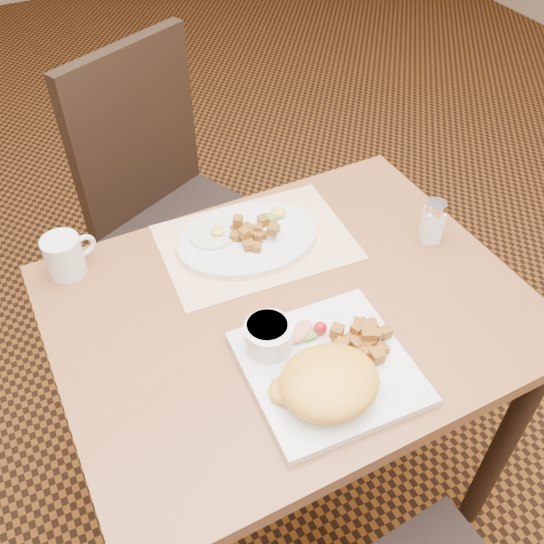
{
  "coord_description": "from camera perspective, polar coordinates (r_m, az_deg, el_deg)",
  "views": [
    {
      "loc": [
        -0.4,
        -0.69,
        1.62
      ],
      "look_at": [
        -0.02,
        0.03,
        0.82
      ],
      "focal_mm": 40.0,
      "sensor_mm": 36.0,
      "label": 1
    }
  ],
  "objects": [
    {
      "name": "ground",
      "position": [
        1.81,
        1.26,
        -19.36
      ],
      "size": [
        8.0,
        8.0,
        0.0
      ],
      "primitive_type": "plane",
      "color": "black",
      "rests_on": "ground"
    },
    {
      "name": "table",
      "position": [
        1.26,
        1.71,
        -6.41
      ],
      "size": [
        0.9,
        0.7,
        0.75
      ],
      "color": "brown",
      "rests_on": "ground"
    },
    {
      "name": "chair_far",
      "position": [
        1.79,
        -9.48,
        6.67
      ],
      "size": [
        0.56,
        0.56,
        0.97
      ],
      "rotation": [
        0.0,
        0.0,
        3.57
      ],
      "color": "black",
      "rests_on": "ground"
    },
    {
      "name": "placemat",
      "position": [
        1.31,
        -1.53,
        2.83
      ],
      "size": [
        0.42,
        0.31,
        0.0
      ],
      "primitive_type": "cube",
      "rotation": [
        0.0,
        0.0,
        -0.08
      ],
      "color": "white",
      "rests_on": "table"
    },
    {
      "name": "plate_square",
      "position": [
        1.08,
        5.29,
        -8.94
      ],
      "size": [
        0.3,
        0.3,
        0.02
      ],
      "primitive_type": "cube",
      "rotation": [
        0.0,
        0.0,
        -0.06
      ],
      "color": "silver",
      "rests_on": "table"
    },
    {
      "name": "plate_oval",
      "position": [
        1.3,
        -2.31,
        3.13
      ],
      "size": [
        0.32,
        0.25,
        0.02
      ],
      "primitive_type": null,
      "rotation": [
        0.0,
        0.0,
        -0.09
      ],
      "color": "silver",
      "rests_on": "placemat"
    },
    {
      "name": "hollandaise_mound",
      "position": [
        1.01,
        5.32,
        -10.35
      ],
      "size": [
        0.18,
        0.15,
        0.06
      ],
      "color": "gold",
      "rests_on": "plate_square"
    },
    {
      "name": "ramekin",
      "position": [
        1.07,
        -0.31,
        -5.96
      ],
      "size": [
        0.09,
        0.09,
        0.05
      ],
      "color": "silver",
      "rests_on": "plate_square"
    },
    {
      "name": "garnish_sq",
      "position": [
        1.1,
        3.35,
        -5.59
      ],
      "size": [
        0.08,
        0.06,
        0.03
      ],
      "color": "#387223",
      "rests_on": "plate_square"
    },
    {
      "name": "fried_egg",
      "position": [
        1.3,
        -5.61,
        3.61
      ],
      "size": [
        0.1,
        0.1,
        0.02
      ],
      "color": "white",
      "rests_on": "plate_oval"
    },
    {
      "name": "garnish_ov",
      "position": [
        1.34,
        0.2,
        5.44
      ],
      "size": [
        0.07,
        0.04,
        0.02
      ],
      "color": "#387223",
      "rests_on": "plate_oval"
    },
    {
      "name": "salt_shaker",
      "position": [
        1.33,
        14.9,
        4.66
      ],
      "size": [
        0.06,
        0.06,
        0.1
      ],
      "color": "white",
      "rests_on": "table"
    },
    {
      "name": "coffee_mug",
      "position": [
        1.28,
        -18.88,
        1.47
      ],
      "size": [
        0.11,
        0.08,
        0.09
      ],
      "color": "silver",
      "rests_on": "table"
    },
    {
      "name": "home_fries_sq",
      "position": [
        1.09,
        8.46,
        -6.36
      ],
      "size": [
        0.12,
        0.11,
        0.04
      ],
      "color": "#9A5A18",
      "rests_on": "plate_square"
    },
    {
      "name": "home_fries_ov",
      "position": [
        1.28,
        -1.83,
        3.72
      ],
      "size": [
        0.11,
        0.1,
        0.04
      ],
      "color": "#9A5A18",
      "rests_on": "plate_oval"
    }
  ]
}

